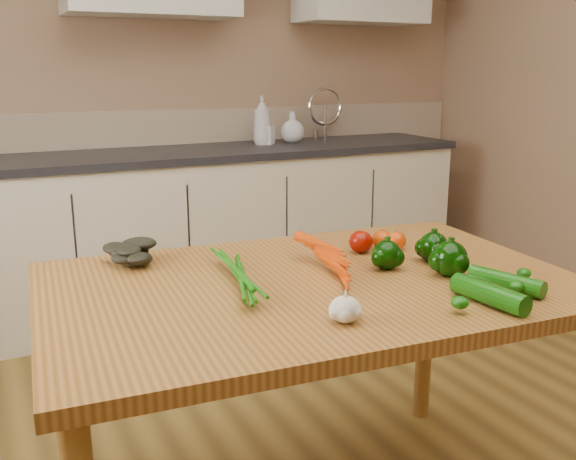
# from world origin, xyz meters

# --- Properties ---
(room) EXTENTS (4.04, 5.04, 2.64)m
(room) POSITION_xyz_m (0.00, 0.17, 1.25)
(room) COLOR olive
(room) RESTS_ON ground
(counter_run) EXTENTS (2.84, 0.64, 1.14)m
(counter_run) POSITION_xyz_m (0.21, 2.19, 0.46)
(counter_run) COLOR beige
(counter_run) RESTS_ON ground
(table) EXTENTS (1.51, 1.03, 0.77)m
(table) POSITION_xyz_m (-0.23, 0.28, 0.69)
(table) COLOR #AA6E31
(table) RESTS_ON ground
(soap_bottle_a) EXTENTS (0.14, 0.14, 0.28)m
(soap_bottle_a) POSITION_xyz_m (0.50, 2.25, 1.04)
(soap_bottle_a) COLOR silver
(soap_bottle_a) RESTS_ON counter_run
(soap_bottle_b) EXTENTS (0.10, 0.10, 0.16)m
(soap_bottle_b) POSITION_xyz_m (0.52, 2.24, 0.98)
(soap_bottle_b) COLOR silver
(soap_bottle_b) RESTS_ON counter_run
(soap_bottle_c) EXTENTS (0.18, 0.18, 0.18)m
(soap_bottle_c) POSITION_xyz_m (0.71, 2.27, 0.99)
(soap_bottle_c) COLOR silver
(soap_bottle_c) RESTS_ON counter_run
(carrot_bunch) EXTENTS (0.28, 0.23, 0.07)m
(carrot_bunch) POSITION_xyz_m (-0.24, 0.33, 0.81)
(carrot_bunch) COLOR #DC3F05
(carrot_bunch) RESTS_ON table
(leafy_greens) EXTENTS (0.21, 0.19, 0.10)m
(leafy_greens) POSITION_xyz_m (-0.63, 0.64, 0.82)
(leafy_greens) COLOR black
(leafy_greens) RESTS_ON table
(garlic_bulb) EXTENTS (0.07, 0.07, 0.06)m
(garlic_bulb) POSITION_xyz_m (-0.30, -0.02, 0.80)
(garlic_bulb) COLOR silver
(garlic_bulb) RESTS_ON table
(pepper_a) EXTENTS (0.08, 0.08, 0.08)m
(pepper_a) POSITION_xyz_m (0.01, 0.27, 0.81)
(pepper_a) COLOR black
(pepper_a) RESTS_ON table
(pepper_b) EXTENTS (0.09, 0.09, 0.09)m
(pepper_b) POSITION_xyz_m (0.18, 0.27, 0.82)
(pepper_b) COLOR black
(pepper_b) RESTS_ON table
(pepper_c) EXTENTS (0.10, 0.10, 0.10)m
(pepper_c) POSITION_xyz_m (0.13, 0.15, 0.82)
(pepper_c) COLOR black
(pepper_c) RESTS_ON table
(tomato_a) EXTENTS (0.08, 0.08, 0.07)m
(tomato_a) POSITION_xyz_m (0.03, 0.45, 0.81)
(tomato_a) COLOR #840C02
(tomato_a) RESTS_ON table
(tomato_b) EXTENTS (0.07, 0.07, 0.06)m
(tomato_b) POSITION_xyz_m (0.12, 0.45, 0.80)
(tomato_b) COLOR #D03E05
(tomato_b) RESTS_ON table
(tomato_c) EXTENTS (0.06, 0.06, 0.06)m
(tomato_c) POSITION_xyz_m (0.15, 0.43, 0.80)
(tomato_c) COLOR #D03E05
(tomato_c) RESTS_ON table
(zucchini_a) EXTENTS (0.11, 0.21, 0.05)m
(zucchini_a) POSITION_xyz_m (0.19, -0.02, 0.80)
(zucchini_a) COLOR #0D4A07
(zucchini_a) RESTS_ON table
(zucchini_b) EXTENTS (0.08, 0.22, 0.05)m
(zucchini_b) POSITION_xyz_m (0.07, -0.08, 0.80)
(zucchini_b) COLOR #0D4A07
(zucchini_b) RESTS_ON table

